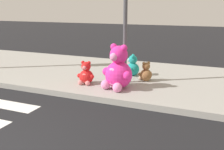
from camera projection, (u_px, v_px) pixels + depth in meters
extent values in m
cube|color=#9E9B93|center=(104.00, 75.00, 8.51)|extent=(28.00, 4.40, 0.15)
cylinder|color=#4C4C51|center=(125.00, 25.00, 6.99)|extent=(0.11, 0.11, 3.20)
sphere|color=#F22D93|center=(119.00, 75.00, 6.81)|extent=(0.71, 0.71, 0.71)
ellipsoid|color=pink|center=(112.00, 77.00, 6.62)|extent=(0.42, 0.26, 0.46)
sphere|color=#F22D93|center=(119.00, 55.00, 6.67)|extent=(0.46, 0.46, 0.46)
sphere|color=pink|center=(114.00, 57.00, 6.53)|extent=(0.21, 0.21, 0.21)
sphere|color=#F22D93|center=(124.00, 48.00, 6.53)|extent=(0.18, 0.18, 0.18)
sphere|color=#F22D93|center=(127.00, 76.00, 6.52)|extent=(0.22, 0.22, 0.22)
sphere|color=pink|center=(117.00, 87.00, 6.52)|extent=(0.24, 0.24, 0.24)
sphere|color=#F22D93|center=(114.00, 47.00, 6.73)|extent=(0.18, 0.18, 0.18)
sphere|color=#F22D93|center=(107.00, 71.00, 6.93)|extent=(0.22, 0.22, 0.22)
sphere|color=pink|center=(105.00, 85.00, 6.76)|extent=(0.24, 0.24, 0.24)
sphere|color=teal|center=(133.00, 69.00, 8.08)|extent=(0.40, 0.40, 0.40)
ellipsoid|color=#7BBFBC|center=(128.00, 69.00, 8.10)|extent=(0.14, 0.24, 0.26)
sphere|color=teal|center=(133.00, 60.00, 8.00)|extent=(0.26, 0.26, 0.26)
sphere|color=#7BBFBC|center=(129.00, 60.00, 8.02)|extent=(0.12, 0.12, 0.12)
sphere|color=teal|center=(133.00, 57.00, 7.89)|extent=(0.10, 0.10, 0.10)
sphere|color=teal|center=(131.00, 70.00, 7.89)|extent=(0.13, 0.13, 0.13)
sphere|color=#7BBFBC|center=(127.00, 74.00, 8.03)|extent=(0.14, 0.14, 0.14)
sphere|color=teal|center=(133.00, 56.00, 8.06)|extent=(0.10, 0.10, 0.10)
sphere|color=teal|center=(131.00, 67.00, 8.26)|extent=(0.13, 0.13, 0.13)
sphere|color=#7BBFBC|center=(127.00, 72.00, 8.24)|extent=(0.14, 0.14, 0.14)
sphere|color=olive|center=(146.00, 75.00, 7.50)|extent=(0.34, 0.34, 0.34)
ellipsoid|color=tan|center=(144.00, 74.00, 7.61)|extent=(0.19, 0.19, 0.22)
sphere|color=olive|center=(146.00, 66.00, 7.43)|extent=(0.23, 0.23, 0.23)
sphere|color=tan|center=(144.00, 66.00, 7.52)|extent=(0.10, 0.10, 0.10)
sphere|color=olive|center=(144.00, 63.00, 7.38)|extent=(0.09, 0.09, 0.09)
sphere|color=olive|center=(140.00, 74.00, 7.46)|extent=(0.11, 0.11, 0.11)
sphere|color=tan|center=(140.00, 78.00, 7.62)|extent=(0.12, 0.12, 0.12)
sphere|color=olive|center=(149.00, 63.00, 7.44)|extent=(0.09, 0.09, 0.09)
sphere|color=olive|center=(150.00, 73.00, 7.59)|extent=(0.11, 0.11, 0.11)
sphere|color=tan|center=(146.00, 77.00, 7.69)|extent=(0.12, 0.12, 0.12)
sphere|color=red|center=(86.00, 77.00, 7.22)|extent=(0.39, 0.39, 0.39)
ellipsoid|color=#DB7B7B|center=(84.00, 78.00, 7.09)|extent=(0.22, 0.11, 0.25)
sphere|color=red|center=(86.00, 66.00, 7.15)|extent=(0.26, 0.26, 0.26)
sphere|color=#DB7B7B|center=(84.00, 68.00, 7.05)|extent=(0.12, 0.12, 0.12)
sphere|color=red|center=(89.00, 63.00, 7.10)|extent=(0.10, 0.10, 0.10)
sphere|color=red|center=(92.00, 77.00, 7.12)|extent=(0.12, 0.12, 0.12)
sphere|color=#DB7B7B|center=(88.00, 83.00, 7.07)|extent=(0.13, 0.13, 0.13)
sphere|color=red|center=(83.00, 62.00, 7.15)|extent=(0.10, 0.10, 0.10)
sphere|color=red|center=(79.00, 76.00, 7.23)|extent=(0.12, 0.12, 0.12)
sphere|color=#DB7B7B|center=(80.00, 83.00, 7.14)|extent=(0.13, 0.13, 0.13)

